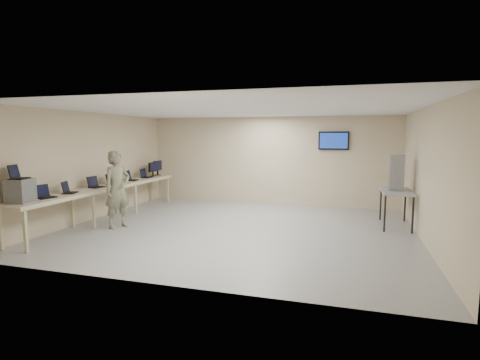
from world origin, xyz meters
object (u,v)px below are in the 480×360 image
(equipment_box, at_px, (20,191))
(side_table, at_px, (396,193))
(soldier, at_px, (117,189))
(workbench, at_px, (106,189))

(equipment_box, height_order, side_table, equipment_box)
(equipment_box, xyz_separation_m, side_table, (7.25, 3.96, -0.32))
(soldier, xyz_separation_m, side_table, (6.40, 2.03, -0.11))
(equipment_box, bearing_deg, soldier, 55.46)
(workbench, relative_size, side_table, 4.06)
(workbench, height_order, soldier, soldier)
(equipment_box, relative_size, soldier, 0.25)
(equipment_box, height_order, soldier, soldier)
(workbench, bearing_deg, side_table, 10.86)
(workbench, height_order, equipment_box, equipment_box)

